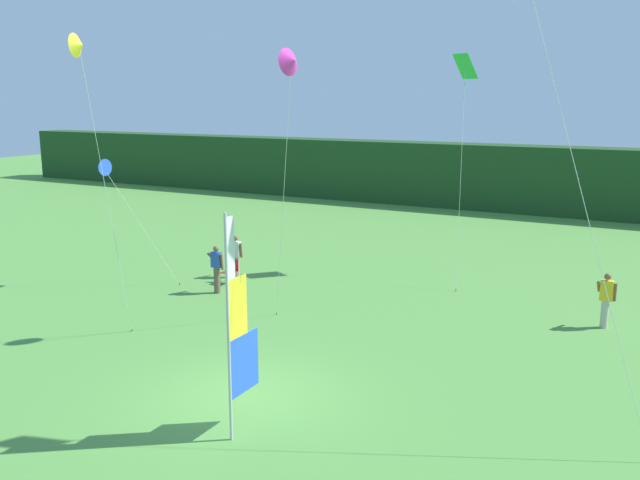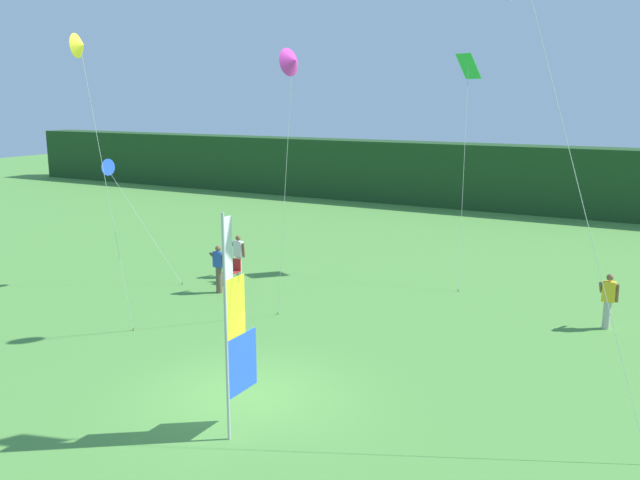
{
  "view_description": "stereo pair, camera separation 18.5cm",
  "coord_description": "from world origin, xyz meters",
  "px_view_note": "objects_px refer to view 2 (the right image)",
  "views": [
    {
      "loc": [
        8.34,
        -11.91,
        6.7
      ],
      "look_at": [
        0.42,
        2.87,
        3.16
      ],
      "focal_mm": 38.12,
      "sensor_mm": 36.0,
      "label": 1
    },
    {
      "loc": [
        8.5,
        -11.82,
        6.7
      ],
      "look_at": [
        0.42,
        2.87,
        3.16
      ],
      "focal_mm": 38.12,
      "sensor_mm": 36.0,
      "label": 2
    }
  ],
  "objects_px": {
    "person_far_left": "(219,268)",
    "kite_green_diamond_2": "(468,74)",
    "person_near_banner": "(239,255)",
    "banner_flag": "(235,330)",
    "person_mid_field": "(608,300)",
    "kite_magenta_delta_1": "(292,62)",
    "kite_blue_delta_3": "(107,168)",
    "kite_yellow_delta_4": "(81,48)",
    "folding_chair": "(233,269)"
  },
  "relations": [
    {
      "from": "person_far_left",
      "to": "kite_blue_delta_3",
      "type": "bearing_deg",
      "value": -169.25
    },
    {
      "from": "kite_green_diamond_2",
      "to": "banner_flag",
      "type": "bearing_deg",
      "value": -89.56
    },
    {
      "from": "kite_blue_delta_3",
      "to": "kite_yellow_delta_4",
      "type": "distance_m",
      "value": 7.72
    },
    {
      "from": "kite_magenta_delta_1",
      "to": "kite_green_diamond_2",
      "type": "relative_size",
      "value": 0.97
    },
    {
      "from": "kite_magenta_delta_1",
      "to": "kite_blue_delta_3",
      "type": "bearing_deg",
      "value": 170.9
    },
    {
      "from": "person_mid_field",
      "to": "person_far_left",
      "type": "relative_size",
      "value": 0.99
    },
    {
      "from": "person_near_banner",
      "to": "folding_chair",
      "type": "relative_size",
      "value": 1.81
    },
    {
      "from": "person_near_banner",
      "to": "banner_flag",
      "type": "bearing_deg",
      "value": -54.63
    },
    {
      "from": "person_near_banner",
      "to": "kite_yellow_delta_4",
      "type": "relative_size",
      "value": 0.19
    },
    {
      "from": "person_mid_field",
      "to": "kite_green_diamond_2",
      "type": "xyz_separation_m",
      "value": [
        -5.91,
        4.7,
        6.65
      ]
    },
    {
      "from": "person_mid_field",
      "to": "folding_chair",
      "type": "xyz_separation_m",
      "value": [
        -12.64,
        -1.17,
        -0.37
      ]
    },
    {
      "from": "kite_green_diamond_2",
      "to": "kite_yellow_delta_4",
      "type": "bearing_deg",
      "value": -114.95
    },
    {
      "from": "person_mid_field",
      "to": "kite_green_diamond_2",
      "type": "distance_m",
      "value": 10.06
    },
    {
      "from": "person_near_banner",
      "to": "person_mid_field",
      "type": "distance_m",
      "value": 12.95
    },
    {
      "from": "person_far_left",
      "to": "kite_magenta_delta_1",
      "type": "bearing_deg",
      "value": -26.54
    },
    {
      "from": "banner_flag",
      "to": "person_mid_field",
      "type": "xyz_separation_m",
      "value": [
        5.8,
        10.46,
        -1.31
      ]
    },
    {
      "from": "kite_magenta_delta_1",
      "to": "person_mid_field",
      "type": "bearing_deg",
      "value": 30.31
    },
    {
      "from": "banner_flag",
      "to": "kite_yellow_delta_4",
      "type": "bearing_deg",
      "value": 160.33
    },
    {
      "from": "banner_flag",
      "to": "kite_yellow_delta_4",
      "type": "relative_size",
      "value": 0.55
    },
    {
      "from": "banner_flag",
      "to": "kite_green_diamond_2",
      "type": "height_order",
      "value": "kite_green_diamond_2"
    },
    {
      "from": "person_near_banner",
      "to": "folding_chair",
      "type": "xyz_separation_m",
      "value": [
        0.31,
        -0.78,
        -0.34
      ]
    },
    {
      "from": "person_mid_field",
      "to": "kite_blue_delta_3",
      "type": "bearing_deg",
      "value": -168.84
    },
    {
      "from": "kite_green_diamond_2",
      "to": "kite_blue_delta_3",
      "type": "bearing_deg",
      "value": -143.16
    },
    {
      "from": "person_near_banner",
      "to": "kite_green_diamond_2",
      "type": "distance_m",
      "value": 10.95
    },
    {
      "from": "person_near_banner",
      "to": "person_far_left",
      "type": "height_order",
      "value": "person_far_left"
    },
    {
      "from": "person_far_left",
      "to": "kite_green_diamond_2",
      "type": "height_order",
      "value": "kite_green_diamond_2"
    },
    {
      "from": "person_near_banner",
      "to": "folding_chair",
      "type": "distance_m",
      "value": 0.91
    },
    {
      "from": "person_near_banner",
      "to": "kite_blue_delta_3",
      "type": "bearing_deg",
      "value": -141.24
    },
    {
      "from": "person_near_banner",
      "to": "kite_green_diamond_2",
      "type": "xyz_separation_m",
      "value": [
        7.04,
        5.08,
        6.68
      ]
    },
    {
      "from": "person_mid_field",
      "to": "kite_yellow_delta_4",
      "type": "distance_m",
      "value": 16.13
    },
    {
      "from": "person_mid_field",
      "to": "kite_blue_delta_3",
      "type": "height_order",
      "value": "kite_blue_delta_3"
    },
    {
      "from": "kite_green_diamond_2",
      "to": "person_mid_field",
      "type": "bearing_deg",
      "value": -38.47
    },
    {
      "from": "person_mid_field",
      "to": "person_near_banner",
      "type": "bearing_deg",
      "value": -178.31
    },
    {
      "from": "banner_flag",
      "to": "person_mid_field",
      "type": "height_order",
      "value": "banner_flag"
    },
    {
      "from": "kite_yellow_delta_4",
      "to": "person_far_left",
      "type": "bearing_deg",
      "value": 93.59
    },
    {
      "from": "person_far_left",
      "to": "person_mid_field",
      "type": "bearing_deg",
      "value": 11.31
    },
    {
      "from": "person_mid_field",
      "to": "kite_magenta_delta_1",
      "type": "relative_size",
      "value": 0.21
    },
    {
      "from": "kite_green_diamond_2",
      "to": "kite_yellow_delta_4",
      "type": "distance_m",
      "value": 14.3
    },
    {
      "from": "banner_flag",
      "to": "kite_magenta_delta_1",
      "type": "height_order",
      "value": "kite_magenta_delta_1"
    },
    {
      "from": "folding_chair",
      "to": "kite_blue_delta_3",
      "type": "height_order",
      "value": "kite_blue_delta_3"
    },
    {
      "from": "person_near_banner",
      "to": "kite_yellow_delta_4",
      "type": "bearing_deg",
      "value": -82.72
    },
    {
      "from": "kite_yellow_delta_4",
      "to": "kite_green_diamond_2",
      "type": "bearing_deg",
      "value": 65.05
    },
    {
      "from": "kite_magenta_delta_1",
      "to": "kite_blue_delta_3",
      "type": "height_order",
      "value": "kite_magenta_delta_1"
    },
    {
      "from": "person_near_banner",
      "to": "kite_green_diamond_2",
      "type": "height_order",
      "value": "kite_green_diamond_2"
    },
    {
      "from": "person_mid_field",
      "to": "kite_yellow_delta_4",
      "type": "height_order",
      "value": "kite_yellow_delta_4"
    },
    {
      "from": "folding_chair",
      "to": "kite_magenta_delta_1",
      "type": "height_order",
      "value": "kite_magenta_delta_1"
    },
    {
      "from": "person_far_left",
      "to": "kite_yellow_delta_4",
      "type": "height_order",
      "value": "kite_yellow_delta_4"
    },
    {
      "from": "kite_magenta_delta_1",
      "to": "kite_green_diamond_2",
      "type": "distance_m",
      "value": 9.56
    },
    {
      "from": "person_near_banner",
      "to": "person_far_left",
      "type": "bearing_deg",
      "value": -72.82
    },
    {
      "from": "banner_flag",
      "to": "person_mid_field",
      "type": "distance_m",
      "value": 12.03
    }
  ]
}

